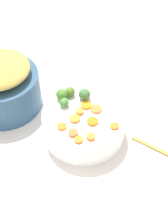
{
  "coord_description": "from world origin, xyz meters",
  "views": [
    {
      "loc": [
        0.43,
        0.51,
        0.88
      ],
      "look_at": [
        0.01,
        -0.06,
        0.13
      ],
      "focal_mm": 51.96,
      "sensor_mm": 36.0,
      "label": 1
    }
  ],
  "objects": [
    {
      "name": "metal_pot",
      "position": [
        0.16,
        -0.34,
        0.09
      ],
      "size": [
        0.26,
        0.26,
        0.14
      ],
      "primitive_type": "cylinder",
      "color": "#2D5173",
      "rests_on": "tabletop"
    },
    {
      "name": "carrot_slice_2",
      "position": [
        0.02,
        -0.07,
        0.12
      ],
      "size": [
        0.03,
        0.03,
        0.01
      ],
      "primitive_type": "cylinder",
      "rotation": [
        0.0,
        0.0,
        0.25
      ],
      "color": "orange",
      "rests_on": "serving_bowl_carrots"
    },
    {
      "name": "tabletop",
      "position": [
        0.0,
        0.0,
        0.01
      ],
      "size": [
        2.4,
        2.4,
        0.02
      ],
      "primitive_type": "cube",
      "color": "white",
      "rests_on": "ground"
    },
    {
      "name": "serving_bowl_carrots",
      "position": [
        0.01,
        -0.06,
        0.07
      ],
      "size": [
        0.27,
        0.27,
        0.1
      ],
      "primitive_type": "cylinder",
      "color": "white",
      "rests_on": "tabletop"
    },
    {
      "name": "casserole_dish",
      "position": [
        0.3,
        0.15,
        0.07
      ],
      "size": [
        0.18,
        0.18,
        0.1
      ],
      "primitive_type": "cylinder",
      "color": "white",
      "rests_on": "tabletop"
    },
    {
      "name": "brussels_sprout_0",
      "position": [
        0.03,
        -0.16,
        0.14
      ],
      "size": [
        0.04,
        0.04,
        0.04
      ],
      "primitive_type": "sphere",
      "color": "#4A8430",
      "rests_on": "serving_bowl_carrots"
    },
    {
      "name": "carrot_slice_3",
      "position": [
        -0.03,
        0.04,
        0.12
      ],
      "size": [
        0.03,
        0.03,
        0.01
      ],
      "primitive_type": "cylinder",
      "rotation": [
        0.0,
        0.0,
        3.06
      ],
      "color": "orange",
      "rests_on": "serving_bowl_carrots"
    },
    {
      "name": "carrot_slice_1",
      "position": [
        -0.02,
        -0.08,
        0.12
      ],
      "size": [
        0.05,
        0.05,
        0.01
      ],
      "primitive_type": "cylinder",
      "rotation": [
        0.0,
        0.0,
        0.43
      ],
      "color": "orange",
      "rests_on": "serving_bowl_carrots"
    },
    {
      "name": "carrot_slice_9",
      "position": [
        0.05,
        0.03,
        0.12
      ],
      "size": [
        0.04,
        0.04,
        0.01
      ],
      "primitive_type": "cylinder",
      "rotation": [
        0.0,
        0.0,
        2.0
      ],
      "color": "orange",
      "rests_on": "serving_bowl_carrots"
    },
    {
      "name": "brussels_sprout_2",
      "position": [
        -0.0,
        -0.15,
        0.13
      ],
      "size": [
        0.03,
        0.03,
        0.03
      ],
      "primitive_type": "sphere",
      "color": "#4F7927",
      "rests_on": "serving_bowl_carrots"
    },
    {
      "name": "brussels_sprout_1",
      "position": [
        0.04,
        -0.13,
        0.13
      ],
      "size": [
        0.03,
        0.03,
        0.03
      ],
      "primitive_type": "sphere",
      "color": "#4A893E",
      "rests_on": "serving_bowl_carrots"
    },
    {
      "name": "carrot_slice_7",
      "position": [
        0.09,
        0.02,
        0.12
      ],
      "size": [
        0.04,
        0.04,
        0.01
      ],
      "primitive_type": "cylinder",
      "rotation": [
        0.0,
        0.0,
        0.53
      ],
      "color": "orange",
      "rests_on": "serving_bowl_carrots"
    },
    {
      "name": "carrot_slice_4",
      "position": [
        0.1,
        -0.05,
        0.12
      ],
      "size": [
        0.04,
        0.04,
        0.01
      ],
      "primitive_type": "cylinder",
      "rotation": [
        0.0,
        0.0,
        0.57
      ],
      "color": "orange",
      "rests_on": "serving_bowl_carrots"
    },
    {
      "name": "carrot_slice_0",
      "position": [
        0.09,
        -0.01,
        0.12
      ],
      "size": [
        0.04,
        0.04,
        0.01
      ],
      "primitive_type": "cylinder",
      "rotation": [
        0.0,
        0.0,
        3.76
      ],
      "color": "orange",
      "rests_on": "serving_bowl_carrots"
    },
    {
      "name": "brussels_sprout_3",
      "position": [
        -0.03,
        -0.11,
        0.14
      ],
      "size": [
        0.04,
        0.04,
        0.04
      ],
      "primitive_type": "sphere",
      "color": "#45763B",
      "rests_on": "serving_bowl_carrots"
    },
    {
      "name": "carrot_slice_8",
      "position": [
        0.01,
        -0.01,
        0.12
      ],
      "size": [
        0.04,
        0.04,
        0.01
      ],
      "primitive_type": "cylinder",
      "rotation": [
        0.0,
        0.0,
        2.96
      ],
      "color": "orange",
      "rests_on": "serving_bowl_carrots"
    },
    {
      "name": "carrot_slice_5",
      "position": [
        -0.03,
        -0.05,
        0.12
      ],
      "size": [
        0.05,
        0.05,
        0.01
      ],
      "primitive_type": "cylinder",
      "rotation": [
        0.0,
        0.0,
        5.33
      ],
      "color": "orange",
      "rests_on": "serving_bowl_carrots"
    },
    {
      "name": "carrot_slice_6",
      "position": [
        0.05,
        -0.06,
        0.12
      ],
      "size": [
        0.05,
        0.05,
        0.01
      ],
      "primitive_type": "cylinder",
      "rotation": [
        0.0,
        0.0,
        2.12
      ],
      "color": "orange",
      "rests_on": "serving_bowl_carrots"
    }
  ]
}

